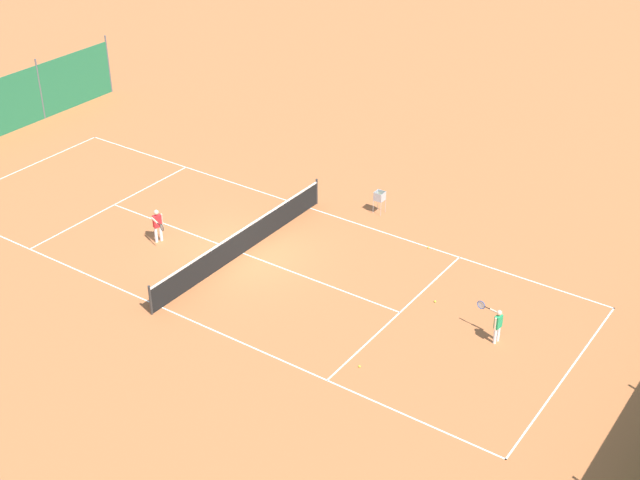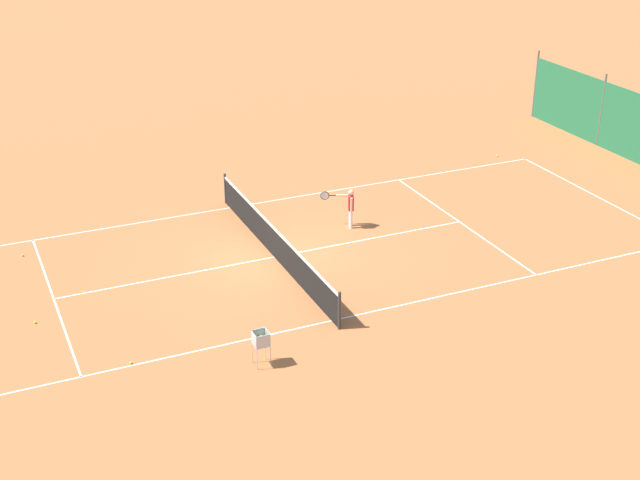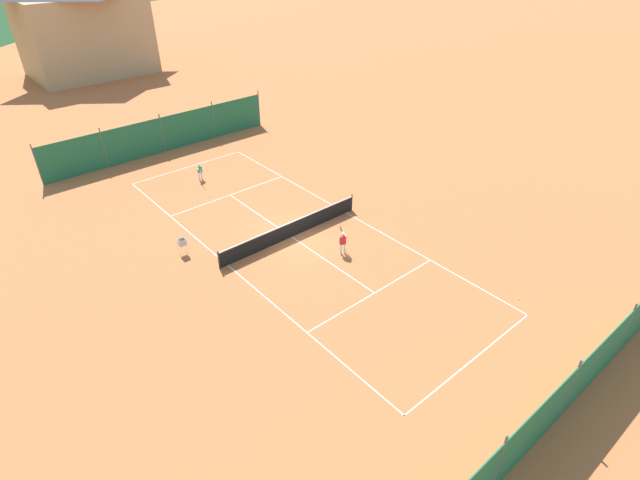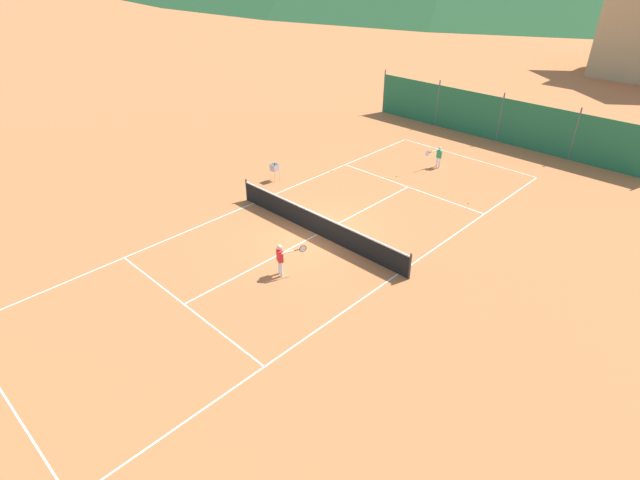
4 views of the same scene
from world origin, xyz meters
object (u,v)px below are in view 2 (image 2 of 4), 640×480
player_near_baseline (349,205)px  tennis_net (274,242)px  tennis_ball_far_corner (131,363)px  ball_hopper (261,341)px  tennis_ball_by_net_left (35,322)px  tennis_ball_near_corner (497,156)px  tennis_ball_mid_court (23,255)px

player_near_baseline → tennis_net: bearing=110.1°
tennis_net → tennis_ball_far_corner: 6.60m
tennis_ball_far_corner → ball_hopper: bearing=-114.3°
tennis_ball_by_net_left → player_near_baseline: bearing=-77.5°
player_near_baseline → tennis_ball_by_net_left: 10.28m
ball_hopper → tennis_ball_near_corner: bearing=-53.2°
tennis_ball_by_net_left → tennis_ball_far_corner: (-2.88, -1.82, 0.00)m
tennis_ball_by_net_left → tennis_ball_mid_court: size_ratio=1.00×
tennis_net → tennis_ball_near_corner: bearing=-66.7°
player_near_baseline → ball_hopper: player_near_baseline is taller
tennis_ball_far_corner → tennis_ball_mid_court: bearing=12.8°
tennis_ball_mid_court → tennis_ball_by_net_left: bearing=177.2°
tennis_net → ball_hopper: size_ratio=10.31×
player_near_baseline → tennis_ball_near_corner: bearing=-65.5°
tennis_ball_mid_court → tennis_net: bearing=-114.2°
player_near_baseline → tennis_ball_by_net_left: size_ratio=19.32×
tennis_ball_mid_court → ball_hopper: bearing=-152.0°
tennis_net → tennis_ball_far_corner: (-4.02, 5.22, -0.47)m
player_near_baseline → ball_hopper: 8.33m
tennis_ball_by_net_left → tennis_ball_far_corner: same height
tennis_ball_near_corner → ball_hopper: bearing=126.8°
tennis_ball_far_corner → tennis_ball_mid_court: same height
tennis_ball_by_net_left → tennis_net: bearing=-80.8°
tennis_ball_mid_court → ball_hopper: size_ratio=0.07×
ball_hopper → tennis_ball_far_corner: bearing=65.7°
tennis_net → tennis_ball_by_net_left: (-1.14, 7.04, -0.47)m
player_near_baseline → tennis_ball_by_net_left: (-2.23, 10.01, -0.71)m
tennis_ball_near_corner → ball_hopper: 16.83m
tennis_ball_mid_court → tennis_ball_far_corner: bearing=-167.2°
player_near_baseline → ball_hopper: bearing=140.1°
player_near_baseline → tennis_ball_mid_court: (1.98, 9.81, -0.71)m
tennis_ball_by_net_left → tennis_ball_far_corner: bearing=-147.7°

